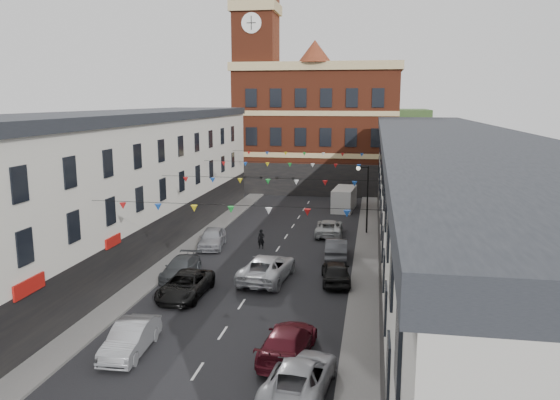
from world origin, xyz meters
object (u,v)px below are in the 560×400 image
Objects in this scene: car_left_b at (131,338)px; car_left_c at (185,285)px; car_right_f at (329,228)px; pedestrian at (261,239)px; moving_car at (267,268)px; car_left_d at (181,268)px; car_right_b at (300,376)px; car_left_e at (212,238)px; car_right_e at (337,248)px; white_van at (344,199)px; car_right_d at (336,272)px; car_right_c at (288,342)px; street_lamp at (365,190)px.

car_left_c is at bearing 87.38° from car_left_b.
pedestrian is at bearing 44.76° from car_right_f.
car_left_d is at bearing 9.60° from moving_car.
car_left_d is 16.26m from car_right_b.
car_left_e is 22.74m from car_right_b.
car_right_e reaches higher than car_right_f.
car_left_e is at bearing -174.71° from pedestrian.
car_right_f is at bearing 47.51° from pedestrian.
car_right_b is at bearing 111.81° from moving_car.
car_left_b is at bearing -97.80° from white_van.
car_left_c is at bearing -44.63° from car_right_b.
white_van reaches higher than car_left_d.
car_left_c is at bearing -100.85° from pedestrian.
car_right_d is 4.46m from moving_car.
car_left_c is 1.00× the size of car_right_c.
car_right_c is 34.51m from white_van.
car_left_d is at bearing 115.37° from car_left_c.
pedestrian is at bearing 80.42° from car_left_b.
car_left_b is (-10.15, -24.81, -3.18)m from street_lamp.
car_left_e is (-1.62, 10.89, 0.08)m from car_left_c.
car_right_e is 7.16m from moving_car.
street_lamp is 1.37× the size of car_left_b.
car_right_f reaches higher than car_left_d.
car_left_b is 18.82m from pedestrian.
pedestrian is at bearing -69.91° from moving_car.
car_left_b reaches higher than car_left_d.
car_left_b is 0.74× the size of moving_car.
car_left_b is 7.48m from car_left_c.
street_lamp is at bearing 49.70° from car_left_d.
car_right_c is at bearing -86.30° from white_van.
moving_car reaches higher than car_right_f.
car_left_c is 12.64m from car_right_b.
car_left_d is 0.91× the size of car_right_f.
car_left_c is at bearing 17.55° from car_right_d.
car_right_e reaches higher than car_right_b.
car_right_d reaches higher than car_right_e.
car_right_e is (-1.83, -7.64, -3.16)m from street_lamp.
pedestrian is (-1.94, 7.37, -0.05)m from moving_car.
car_left_d is (-1.52, 10.88, -0.07)m from car_left_b.
pedestrian reaches higher than car_right_e.
car_right_e is (0.13, 19.33, 0.02)m from car_right_b.
car_left_e reaches higher than car_right_b.
car_left_b is 0.86× the size of car_right_c.
car_right_f is (-1.48, 12.50, -0.07)m from car_right_d.
car_right_b is at bearing -17.36° from car_left_b.
car_left_b is at bearing 74.91° from moving_car.
car_right_d is (1.44, 10.60, 0.01)m from car_right_c.
car_left_c is 12.78m from car_right_e.
car_right_f is (-2.95, -0.89, -3.22)m from street_lamp.
pedestrian is at bearing -70.19° from car_right_c.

